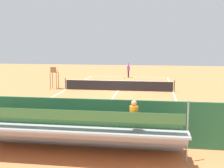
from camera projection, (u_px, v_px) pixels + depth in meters
name	position (u px, v px, depth m)	size (l,w,h in m)	color
ground_plane	(118.00, 91.00, 26.39)	(60.00, 60.00, 0.00)	#D17542
court_line_markings	(118.00, 91.00, 26.42)	(10.10, 22.20, 0.01)	white
tennis_net	(118.00, 85.00, 26.31)	(10.30, 0.10, 1.07)	black
backdrop_wall	(79.00, 121.00, 12.54)	(18.00, 0.16, 2.00)	#235633
bleacher_stand	(71.00, 132.00, 11.25)	(9.06, 2.40, 2.48)	#9EA0A5
umpire_chair	(54.00, 75.00, 27.10)	(0.67, 0.67, 2.14)	brown
courtside_bench	(128.00, 128.00, 13.01)	(1.80, 0.40, 0.93)	#9E754C
equipment_bag	(94.00, 135.00, 13.17)	(0.90, 0.36, 0.36)	black
tennis_player	(128.00, 70.00, 36.20)	(0.46, 0.56, 1.93)	black
tennis_racket	(122.00, 77.00, 36.25)	(0.57, 0.32, 0.03)	black
tennis_ball_near	(125.00, 81.00, 32.91)	(0.07, 0.07, 0.07)	#CCDB33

